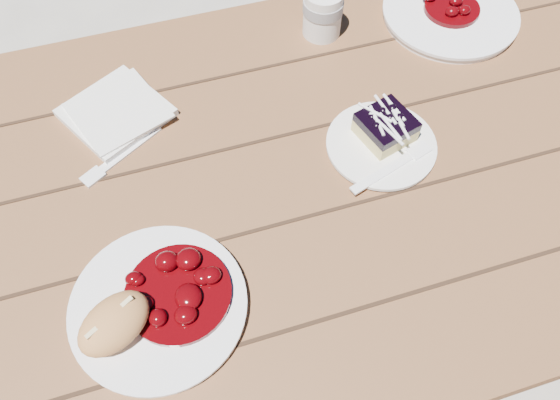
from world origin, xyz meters
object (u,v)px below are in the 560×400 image
object	(u,v)px
dessert_plate	(381,145)
second_plate	(450,14)
main_plate	(159,307)
picnic_table	(364,205)
bread_roll	(114,323)
coffee_cup	(323,13)
blueberry_cake	(386,127)

from	to	relation	value
dessert_plate	second_plate	world-z (taller)	second_plate
main_plate	dessert_plate	xyz separation A→B (m)	(0.40, 0.17, -0.00)
picnic_table	second_plate	distance (m)	0.41
second_plate	picnic_table	bearing A→B (deg)	-134.51
picnic_table	dessert_plate	distance (m)	0.17
bread_roll	dessert_plate	size ratio (longest dim) A/B	0.59
dessert_plate	coffee_cup	distance (m)	0.29
picnic_table	main_plate	distance (m)	0.45
picnic_table	blueberry_cake	xyz separation A→B (m)	(0.02, 0.02, 0.19)
blueberry_cake	second_plate	bearing A→B (deg)	28.85
bread_roll	picnic_table	bearing A→B (deg)	22.02
picnic_table	blueberry_cake	bearing A→B (deg)	50.69
main_plate	bread_roll	distance (m)	0.07
main_plate	picnic_table	bearing A→B (deg)	22.30
coffee_cup	second_plate	size ratio (longest dim) A/B	0.35
picnic_table	coffee_cup	xyz separation A→B (m)	(0.01, 0.30, 0.21)
main_plate	blueberry_cake	bearing A→B (deg)	24.26
dessert_plate	second_plate	distance (m)	0.36
main_plate	blueberry_cake	xyz separation A→B (m)	(0.41, 0.18, 0.02)
main_plate	coffee_cup	distance (m)	0.61
dessert_plate	blueberry_cake	size ratio (longest dim) A/B	1.81
blueberry_cake	main_plate	bearing A→B (deg)	-171.89
blueberry_cake	coffee_cup	size ratio (longest dim) A/B	1.08
main_plate	blueberry_cake	size ratio (longest dim) A/B	2.45
bread_roll	blueberry_cake	xyz separation A→B (m)	(0.46, 0.20, -0.01)
main_plate	blueberry_cake	world-z (taller)	blueberry_cake
main_plate	dessert_plate	world-z (taller)	main_plate
picnic_table	main_plate	xyz separation A→B (m)	(-0.39, -0.16, 0.17)
picnic_table	main_plate	bearing A→B (deg)	-157.70
blueberry_cake	bread_roll	bearing A→B (deg)	-172.39
main_plate	second_plate	distance (m)	0.77
main_plate	dessert_plate	bearing A→B (deg)	22.99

